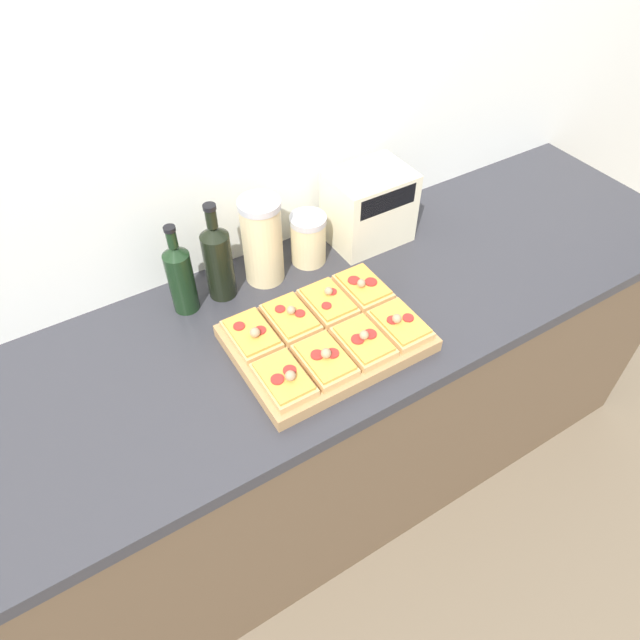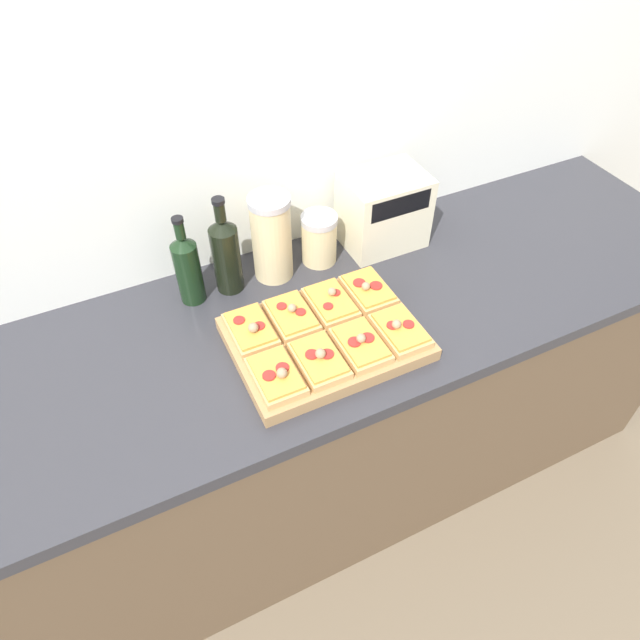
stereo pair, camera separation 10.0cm
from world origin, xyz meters
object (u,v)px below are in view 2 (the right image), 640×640
Objects in this scene: olive_oil_bottle at (188,268)px; toaster_oven at (383,210)px; grain_jar_short at (319,239)px; wine_bottle at (226,253)px; cutting_board at (325,339)px; grain_jar_tall at (272,238)px.

olive_oil_bottle reaches higher than toaster_oven.
wine_bottle is at bearing -180.00° from grain_jar_short.
wine_bottle reaches higher than toaster_oven.
olive_oil_bottle is 1.03× the size of toaster_oven.
toaster_oven is at bearing -0.24° from grain_jar_short.
cutting_board is 0.46m from toaster_oven.
grain_jar_tall is 0.98× the size of toaster_oven.
toaster_oven reaches higher than cutting_board.
olive_oil_bottle is 1.74× the size of grain_jar_short.
toaster_oven is at bearing -0.10° from wine_bottle.
olive_oil_bottle is at bearing 180.00° from grain_jar_tall.
wine_bottle is at bearing -0.00° from olive_oil_bottle.
olive_oil_bottle is 0.58m from toaster_oven.
olive_oil_bottle is 1.04× the size of grain_jar_tall.
wine_bottle reaches higher than grain_jar_short.
toaster_oven reaches higher than grain_jar_short.
grain_jar_short is (0.14, 0.00, -0.05)m from grain_jar_tall.
grain_jar_tall is at bearing 180.00° from grain_jar_short.
olive_oil_bottle reaches higher than cutting_board.
toaster_oven is at bearing 42.13° from cutting_board.
wine_bottle is 0.47m from toaster_oven.
olive_oil_bottle reaches higher than grain_jar_tall.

